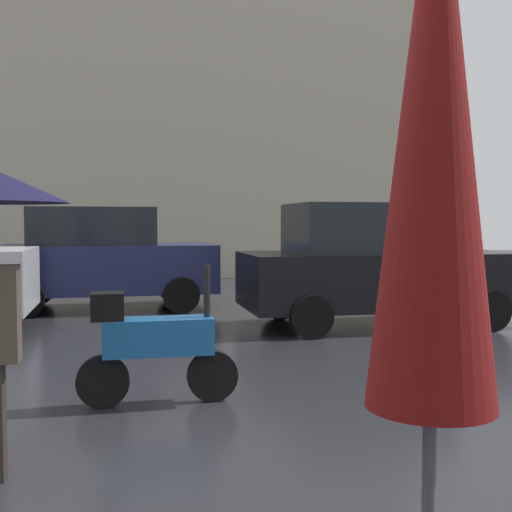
{
  "coord_description": "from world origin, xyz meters",
  "views": [
    {
      "loc": [
        0.48,
        -2.15,
        1.63
      ],
      "look_at": [
        2.19,
        5.72,
        1.18
      ],
      "focal_mm": 44.66,
      "sensor_mm": 36.0,
      "label": 1
    }
  ],
  "objects_px": {
    "parked_scooter": "(153,343)",
    "parked_car_right": "(375,264)",
    "folded_patio_umbrella_near": "(434,153)",
    "parked_car_left": "(102,257)"
  },
  "relations": [
    {
      "from": "parked_car_left",
      "to": "parked_scooter",
      "type": "bearing_deg",
      "value": 86.69
    },
    {
      "from": "parked_scooter",
      "to": "parked_car_right",
      "type": "bearing_deg",
      "value": 56.14
    },
    {
      "from": "folded_patio_umbrella_near",
      "to": "parked_scooter",
      "type": "distance_m",
      "value": 4.36
    },
    {
      "from": "parked_scooter",
      "to": "parked_car_right",
      "type": "relative_size",
      "value": 0.34
    },
    {
      "from": "parked_scooter",
      "to": "parked_car_right",
      "type": "xyz_separation_m",
      "value": [
        3.63,
        3.63,
        0.4
      ]
    },
    {
      "from": "folded_patio_umbrella_near",
      "to": "parked_scooter",
      "type": "relative_size",
      "value": 1.85
    },
    {
      "from": "parked_scooter",
      "to": "parked_car_left",
      "type": "xyz_separation_m",
      "value": [
        -0.57,
        6.43,
        0.4
      ]
    },
    {
      "from": "folded_patio_umbrella_near",
      "to": "parked_car_left",
      "type": "distance_m",
      "value": 10.66
    },
    {
      "from": "parked_car_left",
      "to": "parked_car_right",
      "type": "distance_m",
      "value": 5.05
    },
    {
      "from": "parked_car_right",
      "to": "folded_patio_umbrella_near",
      "type": "bearing_deg",
      "value": 78.27
    }
  ]
}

